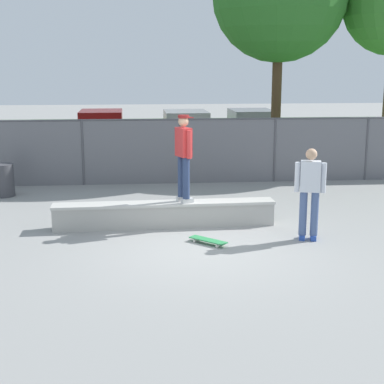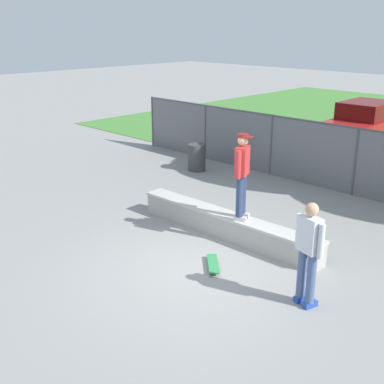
{
  "view_description": "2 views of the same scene",
  "coord_description": "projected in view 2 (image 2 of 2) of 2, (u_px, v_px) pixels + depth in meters",
  "views": [
    {
      "loc": [
        -1.13,
        -10.22,
        3.39
      ],
      "look_at": [
        -0.1,
        1.17,
        0.84
      ],
      "focal_mm": 53.58,
      "sensor_mm": 36.0,
      "label": 1
    },
    {
      "loc": [
        5.8,
        -6.05,
        4.45
      ],
      "look_at": [
        -1.05,
        0.9,
        1.1
      ],
      "focal_mm": 45.74,
      "sensor_mm": 36.0,
      "label": 2
    }
  ],
  "objects": [
    {
      "name": "skateboard",
      "position": [
        213.0,
        264.0,
        9.45
      ],
      "size": [
        0.72,
        0.69,
        0.09
      ],
      "color": "#2D8C4C",
      "rests_on": "ground"
    },
    {
      "name": "ground_plane",
      "position": [
        198.0,
        270.0,
        9.38
      ],
      "size": [
        80.0,
        80.0,
        0.0
      ],
      "primitive_type": "plane",
      "color": "gray"
    },
    {
      "name": "skateboarder",
      "position": [
        242.0,
        172.0,
        10.07
      ],
      "size": [
        0.39,
        0.56,
        1.84
      ],
      "color": "beige",
      "rests_on": "concrete_ledge"
    },
    {
      "name": "chainlink_fence",
      "position": [
        356.0,
        159.0,
        13.16
      ],
      "size": [
        16.73,
        0.07,
        1.88
      ],
      "color": "#4C4C51",
      "rests_on": "ground"
    },
    {
      "name": "car_red",
      "position": [
        364.0,
        123.0,
        18.91
      ],
      "size": [
        2.07,
        4.23,
        1.66
      ],
      "color": "#B21E1E",
      "rests_on": "ground"
    },
    {
      "name": "concrete_ledge",
      "position": [
        226.0,
        225.0,
        10.78
      ],
      "size": [
        4.71,
        0.6,
        0.53
      ],
      "color": "#A8A59E",
      "rests_on": "ground"
    },
    {
      "name": "trash_bin",
      "position": [
        197.0,
        157.0,
        15.65
      ],
      "size": [
        0.56,
        0.56,
        0.85
      ],
      "primitive_type": "cylinder",
      "color": "#3F3F44",
      "rests_on": "ground"
    },
    {
      "name": "bystander",
      "position": [
        309.0,
        250.0,
        7.89
      ],
      "size": [
        0.58,
        0.35,
        1.82
      ],
      "color": "#2647A5",
      "rests_on": "ground"
    }
  ]
}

